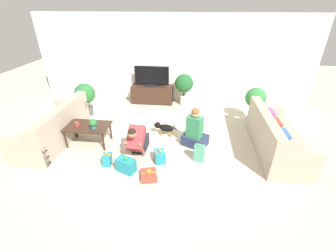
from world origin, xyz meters
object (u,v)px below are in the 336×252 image
object	(u,v)px
tv_console	(152,94)
person_sitting	(195,132)
potted_plant_corner_left	(85,95)
gift_box_c	(160,156)
gift_bag_a	(199,153)
sofa_right	(274,138)
tabletop_plant	(93,124)
tv	(152,77)
potted_plant_corner_right	(255,100)
potted_plant_back_right	(184,85)
coffee_table	(87,128)
gift_box_b	(126,165)
person_kneeling	(138,140)
mug	(77,124)
gift_box_d	(149,175)
dog	(164,127)
gift_box_a	(107,159)
sofa_left	(55,128)

from	to	relation	value
tv_console	person_sitting	world-z (taller)	person_sitting
potted_plant_corner_left	gift_box_c	bearing A→B (deg)	-39.09
gift_box_c	gift_bag_a	size ratio (longest dim) A/B	0.77
sofa_right	tabletop_plant	distance (m)	3.87
tv	potted_plant_corner_right	size ratio (longest dim) A/B	1.12
potted_plant_corner_right	person_sitting	size ratio (longest dim) A/B	1.00
potted_plant_back_right	person_sitting	world-z (taller)	potted_plant_back_right
coffee_table	person_sitting	bearing A→B (deg)	4.55
person_sitting	gift_box_b	size ratio (longest dim) A/B	2.29
tv_console	person_kneeling	bearing A→B (deg)	-86.39
potted_plant_corner_right	mug	distance (m)	4.41
potted_plant_back_right	gift_box_c	size ratio (longest dim) A/B	3.09
person_kneeling	gift_bag_a	bearing A→B (deg)	-2.90
potted_plant_corner_right	gift_box_d	xyz separation A→B (m)	(-2.35, -2.56, -0.55)
coffee_table	dog	bearing A→B (deg)	18.77
potted_plant_back_right	gift_box_a	world-z (taller)	potted_plant_back_right
person_sitting	gift_box_a	world-z (taller)	person_sitting
coffee_table	gift_box_b	world-z (taller)	coffee_table
potted_plant_back_right	gift_box_c	xyz separation A→B (m)	(-0.32, -2.94, -0.52)
person_kneeling	person_sitting	distance (m)	1.26
sofa_left	gift_box_c	size ratio (longest dim) A/B	6.59
potted_plant_corner_right	dog	size ratio (longest dim) A/B	1.64
potted_plant_corner_left	gift_box_a	size ratio (longest dim) A/B	3.26
tv_console	tv	world-z (taller)	tv
sofa_right	gift_box_b	xyz separation A→B (m)	(-2.96, -1.04, -0.17)
potted_plant_back_right	gift_box_d	xyz separation A→B (m)	(-0.45, -3.47, -0.57)
tv_console	gift_box_b	bearing A→B (deg)	-88.67
sofa_left	gift_box_b	xyz separation A→B (m)	(1.91, -0.91, -0.17)
person_sitting	gift_box_a	bearing A→B (deg)	54.74
sofa_right	coffee_table	world-z (taller)	sofa_right
mug	gift_box_b	bearing A→B (deg)	-32.17
sofa_left	potted_plant_corner_right	bearing A→B (deg)	107.69
potted_plant_corner_right	dog	distance (m)	2.51
dog	gift_box_d	bearing A→B (deg)	6.24
sofa_left	gift_bag_a	world-z (taller)	sofa_left
tv	person_kneeling	size ratio (longest dim) A/B	1.31
tv_console	potted_plant_corner_right	xyz separation A→B (m)	(2.89, -0.95, 0.34)
tv	coffee_table	bearing A→B (deg)	-111.98
person_sitting	dog	xyz separation A→B (m)	(-0.73, 0.37, -0.13)
gift_bag_a	tv	bearing A→B (deg)	116.64
tv_console	gift_box_d	distance (m)	3.56
gift_box_b	tabletop_plant	xyz separation A→B (m)	(-0.89, 0.75, 0.44)
gift_box_a	gift_box_b	size ratio (longest dim) A/B	0.69
person_kneeling	gift_box_b	world-z (taller)	person_kneeling
gift_box_b	tabletop_plant	world-z (taller)	tabletop_plant
potted_plant_corner_right	mug	world-z (taller)	potted_plant_corner_right
person_sitting	person_kneeling	bearing A→B (deg)	48.34
sofa_left	tv	xyz separation A→B (m)	(1.83, 2.46, 0.52)
sofa_right	coffee_table	xyz separation A→B (m)	(-4.05, -0.18, 0.10)
coffee_table	mug	xyz separation A→B (m)	(-0.20, -0.04, 0.10)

